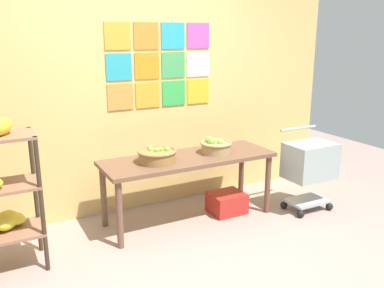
{
  "coord_description": "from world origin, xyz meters",
  "views": [
    {
      "loc": [
        -1.48,
        -2.56,
        1.87
      ],
      "look_at": [
        0.17,
        0.55,
        0.93
      ],
      "focal_mm": 38.51,
      "sensor_mm": 36.0,
      "label": 1
    }
  ],
  "objects_px": {
    "fruit_basket_centre": "(216,146)",
    "shopping_cart": "(310,164)",
    "fruit_basket_right": "(157,155)",
    "produce_crate_under_table": "(227,203)",
    "display_table": "(189,164)"
  },
  "relations": [
    {
      "from": "fruit_basket_centre",
      "to": "shopping_cart",
      "type": "bearing_deg",
      "value": -22.08
    },
    {
      "from": "fruit_basket_right",
      "to": "shopping_cart",
      "type": "distance_m",
      "value": 1.67
    },
    {
      "from": "fruit_basket_right",
      "to": "produce_crate_under_table",
      "type": "height_order",
      "value": "fruit_basket_right"
    },
    {
      "from": "fruit_basket_right",
      "to": "produce_crate_under_table",
      "type": "xyz_separation_m",
      "value": [
        0.79,
        -0.03,
        -0.64
      ]
    },
    {
      "from": "produce_crate_under_table",
      "to": "fruit_basket_centre",
      "type": "bearing_deg",
      "value": 162.42
    },
    {
      "from": "display_table",
      "to": "fruit_basket_right",
      "type": "height_order",
      "value": "fruit_basket_right"
    },
    {
      "from": "produce_crate_under_table",
      "to": "shopping_cart",
      "type": "bearing_deg",
      "value": -22.75
    },
    {
      "from": "display_table",
      "to": "produce_crate_under_table",
      "type": "relative_size",
      "value": 4.86
    },
    {
      "from": "fruit_basket_right",
      "to": "fruit_basket_centre",
      "type": "xyz_separation_m",
      "value": [
        0.67,
        0.01,
        0.0
      ]
    },
    {
      "from": "display_table",
      "to": "fruit_basket_right",
      "type": "bearing_deg",
      "value": -176.51
    },
    {
      "from": "fruit_basket_centre",
      "to": "produce_crate_under_table",
      "type": "relative_size",
      "value": 0.9
    },
    {
      "from": "fruit_basket_right",
      "to": "shopping_cart",
      "type": "height_order",
      "value": "shopping_cart"
    },
    {
      "from": "shopping_cart",
      "to": "fruit_basket_right",
      "type": "bearing_deg",
      "value": 162.08
    },
    {
      "from": "fruit_basket_centre",
      "to": "fruit_basket_right",
      "type": "bearing_deg",
      "value": -178.83
    },
    {
      "from": "fruit_basket_right",
      "to": "fruit_basket_centre",
      "type": "relative_size",
      "value": 1.15
    }
  ]
}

